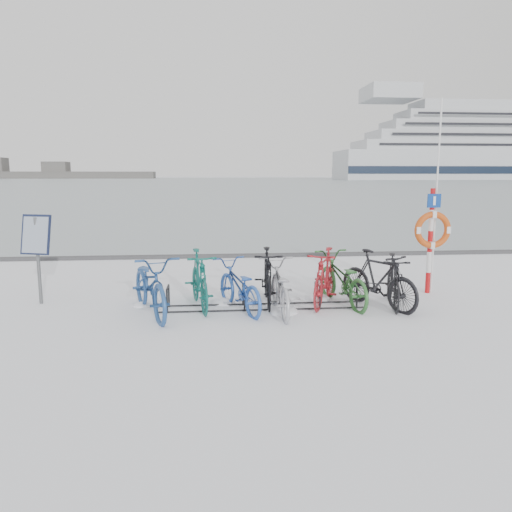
# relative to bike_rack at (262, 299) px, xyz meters

# --- Properties ---
(ground) EXTENTS (900.00, 900.00, 0.00)m
(ground) POSITION_rel_bike_rack_xyz_m (0.00, 0.00, -0.18)
(ground) COLOR white
(ground) RESTS_ON ground
(ice_sheet) EXTENTS (400.00, 298.00, 0.02)m
(ice_sheet) POSITION_rel_bike_rack_xyz_m (0.00, 155.00, -0.17)
(ice_sheet) COLOR #9BA8B0
(ice_sheet) RESTS_ON ground
(quay_edge) EXTENTS (400.00, 0.25, 0.10)m
(quay_edge) POSITION_rel_bike_rack_xyz_m (0.00, 5.90, -0.13)
(quay_edge) COLOR #3F3F42
(quay_edge) RESTS_ON ground
(bike_rack) EXTENTS (4.00, 0.48, 0.46)m
(bike_rack) POSITION_rel_bike_rack_xyz_m (0.00, 0.00, 0.00)
(bike_rack) COLOR black
(bike_rack) RESTS_ON ground
(info_board) EXTENTS (0.63, 0.38, 1.78)m
(info_board) POSITION_rel_bike_rack_xyz_m (-4.37, 0.69, 1.10)
(info_board) COLOR #595B5E
(info_board) RESTS_ON ground
(lifebuoy_station) EXTENTS (0.79, 0.23, 4.10)m
(lifebuoy_station) POSITION_rel_bike_rack_xyz_m (3.71, 0.83, 1.20)
(lifebuoy_station) COLOR #B40E11
(lifebuoy_station) RESTS_ON ground
(cruise_ferry) EXTENTS (135.44, 25.55, 44.50)m
(cruise_ferry) POSITION_rel_bike_rack_xyz_m (118.03, 190.65, 11.94)
(cruise_ferry) COLOR silver
(cruise_ferry) RESTS_ON ground
(bike_0) EXTENTS (1.48, 2.36, 1.17)m
(bike_0) POSITION_rel_bike_rack_xyz_m (-2.09, -0.21, 0.40)
(bike_0) COLOR navy
(bike_0) RESTS_ON ground
(bike_1) EXTENTS (0.84, 1.97, 1.14)m
(bike_1) POSITION_rel_bike_rack_xyz_m (-1.21, 0.17, 0.39)
(bike_1) COLOR #105D53
(bike_1) RESTS_ON ground
(bike_2) EXTENTS (1.26, 1.99, 0.98)m
(bike_2) POSITION_rel_bike_rack_xyz_m (-0.46, -0.10, 0.31)
(bike_2) COLOR #2853AE
(bike_2) RESTS_ON ground
(bike_3) EXTENTS (0.65, 1.92, 1.13)m
(bike_3) POSITION_rel_bike_rack_xyz_m (0.14, 0.34, 0.39)
(bike_3) COLOR black
(bike_3) RESTS_ON ground
(bike_4) EXTENTS (0.69, 1.93, 1.01)m
(bike_4) POSITION_rel_bike_rack_xyz_m (0.28, -0.34, 0.32)
(bike_4) COLOR #A3A3AA
(bike_4) RESTS_ON ground
(bike_5) EXTENTS (1.27, 1.93, 1.13)m
(bike_5) POSITION_rel_bike_rack_xyz_m (1.27, 0.21, 0.39)
(bike_5) COLOR maroon
(bike_5) RESTS_ON ground
(bike_6) EXTENTS (1.11, 2.11, 1.05)m
(bike_6) POSITION_rel_bike_rack_xyz_m (1.60, 0.16, 0.35)
(bike_6) COLOR #2C642C
(bike_6) RESTS_ON ground
(bike_7) EXTENTS (1.41, 1.91, 1.14)m
(bike_7) POSITION_rel_bike_rack_xyz_m (2.24, -0.13, 0.39)
(bike_7) COLOR black
(bike_7) RESTS_ON ground
(bike_8) EXTENTS (0.88, 1.79, 1.04)m
(bike_8) POSITION_rel_bike_rack_xyz_m (2.57, -0.06, 0.34)
(bike_8) COLOR black
(bike_8) RESTS_ON ground
(snow_drifts) EXTENTS (4.01, 1.47, 0.20)m
(snow_drifts) POSITION_rel_bike_rack_xyz_m (0.13, 0.22, -0.18)
(snow_drifts) COLOR white
(snow_drifts) RESTS_ON ground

